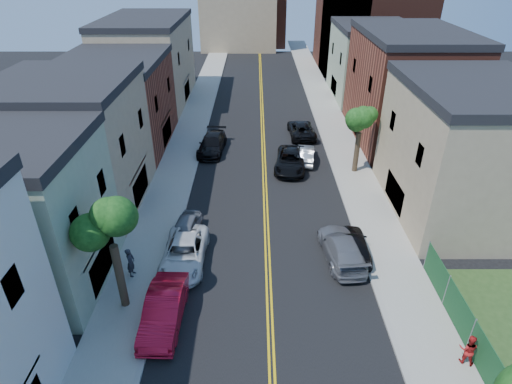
{
  "coord_description": "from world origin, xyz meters",
  "views": [
    {
      "loc": [
        -0.75,
        -2.89,
        17.04
      ],
      "look_at": [
        -0.74,
        23.04,
        2.0
      ],
      "focal_mm": 29.53,
      "sensor_mm": 36.0,
      "label": 1
    }
  ],
  "objects_px": {
    "white_pickup": "(184,253)",
    "pedestrian_right": "(468,349)",
    "black_car_left": "(212,144)",
    "black_car_right": "(354,244)",
    "grey_car_right": "(342,248)",
    "pedestrian_left": "(131,262)",
    "black_suv_lane": "(291,160)",
    "red_sedan": "(164,310)",
    "silver_car_right": "(305,155)",
    "dark_car_right_far": "(301,129)",
    "grey_car_left": "(185,230)"
  },
  "relations": [
    {
      "from": "dark_car_right_far",
      "to": "pedestrian_left",
      "type": "bearing_deg",
      "value": 57.81
    },
    {
      "from": "red_sedan",
      "to": "white_pickup",
      "type": "height_order",
      "value": "red_sedan"
    },
    {
      "from": "grey_car_right",
      "to": "silver_car_right",
      "type": "relative_size",
      "value": 1.29
    },
    {
      "from": "red_sedan",
      "to": "grey_car_right",
      "type": "xyz_separation_m",
      "value": [
        10.14,
        5.26,
        -0.06
      ]
    },
    {
      "from": "black_car_left",
      "to": "dark_car_right_far",
      "type": "xyz_separation_m",
      "value": [
        8.94,
        3.87,
        -0.06
      ]
    },
    {
      "from": "grey_car_right",
      "to": "dark_car_right_far",
      "type": "xyz_separation_m",
      "value": [
        -0.64,
        20.06,
        -0.04
      ]
    },
    {
      "from": "grey_car_left",
      "to": "pedestrian_right",
      "type": "distance_m",
      "value": 17.62
    },
    {
      "from": "black_car_right",
      "to": "black_suv_lane",
      "type": "distance_m",
      "value": 12.52
    },
    {
      "from": "grey_car_right",
      "to": "black_suv_lane",
      "type": "height_order",
      "value": "grey_car_right"
    },
    {
      "from": "black_car_left",
      "to": "black_car_right",
      "type": "bearing_deg",
      "value": -51.29
    },
    {
      "from": "pedestrian_left",
      "to": "pedestrian_right",
      "type": "xyz_separation_m",
      "value": [
        17.17,
        -6.11,
        -0.11
      ]
    },
    {
      "from": "white_pickup",
      "to": "black_car_right",
      "type": "distance_m",
      "value": 10.71
    },
    {
      "from": "white_pickup",
      "to": "pedestrian_left",
      "type": "distance_m",
      "value": 3.22
    },
    {
      "from": "silver_car_right",
      "to": "pedestrian_right",
      "type": "xyz_separation_m",
      "value": [
        5.27,
        -21.84,
        0.29
      ]
    },
    {
      "from": "silver_car_right",
      "to": "dark_car_right_far",
      "type": "xyz_separation_m",
      "value": [
        0.2,
        6.08,
        0.05
      ]
    },
    {
      "from": "black_car_right",
      "to": "silver_car_right",
      "type": "distance_m",
      "value": 13.65
    },
    {
      "from": "red_sedan",
      "to": "grey_car_left",
      "type": "distance_m",
      "value": 7.3
    },
    {
      "from": "black_car_left",
      "to": "silver_car_right",
      "type": "relative_size",
      "value": 1.31
    },
    {
      "from": "silver_car_right",
      "to": "pedestrian_right",
      "type": "height_order",
      "value": "pedestrian_right"
    },
    {
      "from": "black_suv_lane",
      "to": "black_car_left",
      "type": "bearing_deg",
      "value": 161.12
    },
    {
      "from": "white_pickup",
      "to": "dark_car_right_far",
      "type": "xyz_separation_m",
      "value": [
        9.17,
        20.52,
        -0.02
      ]
    },
    {
      "from": "red_sedan",
      "to": "white_pickup",
      "type": "distance_m",
      "value": 4.8
    },
    {
      "from": "grey_car_right",
      "to": "pedestrian_left",
      "type": "relative_size",
      "value": 2.89
    },
    {
      "from": "black_car_right",
      "to": "black_suv_lane",
      "type": "height_order",
      "value": "black_suv_lane"
    },
    {
      "from": "black_car_right",
      "to": "pedestrian_right",
      "type": "xyz_separation_m",
      "value": [
        3.57,
        -8.3,
        0.24
      ]
    },
    {
      "from": "grey_car_left",
      "to": "silver_car_right",
      "type": "xyz_separation_m",
      "value": [
        9.3,
        11.93,
        -0.02
      ]
    },
    {
      "from": "black_car_left",
      "to": "black_car_right",
      "type": "xyz_separation_m",
      "value": [
        10.44,
        -15.76,
        -0.06
      ]
    },
    {
      "from": "red_sedan",
      "to": "white_pickup",
      "type": "bearing_deg",
      "value": 87.33
    },
    {
      "from": "black_suv_lane",
      "to": "black_car_right",
      "type": "bearing_deg",
      "value": -67.69
    },
    {
      "from": "white_pickup",
      "to": "black_car_left",
      "type": "relative_size",
      "value": 1.0
    },
    {
      "from": "white_pickup",
      "to": "grey_car_right",
      "type": "xyz_separation_m",
      "value": [
        9.8,
        0.47,
        0.02
      ]
    },
    {
      "from": "red_sedan",
      "to": "pedestrian_right",
      "type": "xyz_separation_m",
      "value": [
        14.57,
        -2.61,
        0.13
      ]
    },
    {
      "from": "silver_car_right",
      "to": "dark_car_right_far",
      "type": "relative_size",
      "value": 0.78
    },
    {
      "from": "black_car_left",
      "to": "silver_car_right",
      "type": "distance_m",
      "value": 9.02
    },
    {
      "from": "grey_car_left",
      "to": "silver_car_right",
      "type": "height_order",
      "value": "grey_car_left"
    },
    {
      "from": "white_pickup",
      "to": "pedestrian_right",
      "type": "bearing_deg",
      "value": -26.67
    },
    {
      "from": "silver_car_right",
      "to": "grey_car_right",
      "type": "bearing_deg",
      "value": 100.94
    },
    {
      "from": "white_pickup",
      "to": "grey_car_left",
      "type": "height_order",
      "value": "white_pickup"
    },
    {
      "from": "dark_car_right_far",
      "to": "pedestrian_right",
      "type": "height_order",
      "value": "pedestrian_right"
    },
    {
      "from": "black_car_right",
      "to": "red_sedan",
      "type": "bearing_deg",
      "value": 28.57
    },
    {
      "from": "black_car_left",
      "to": "silver_car_right",
      "type": "xyz_separation_m",
      "value": [
        8.74,
        -2.21,
        -0.11
      ]
    },
    {
      "from": "black_suv_lane",
      "to": "pedestrian_right",
      "type": "height_order",
      "value": "pedestrian_right"
    },
    {
      "from": "red_sedan",
      "to": "pedestrian_right",
      "type": "relative_size",
      "value": 3.1
    },
    {
      "from": "white_pickup",
      "to": "black_suv_lane",
      "type": "bearing_deg",
      "value": 60.8
    },
    {
      "from": "grey_car_right",
      "to": "pedestrian_right",
      "type": "distance_m",
      "value": 9.04
    },
    {
      "from": "red_sedan",
      "to": "pedestrian_left",
      "type": "height_order",
      "value": "pedestrian_left"
    },
    {
      "from": "white_pickup",
      "to": "black_suv_lane",
      "type": "relative_size",
      "value": 0.98
    },
    {
      "from": "black_car_left",
      "to": "black_suv_lane",
      "type": "xyz_separation_m",
      "value": [
        7.28,
        -3.64,
        -0.02
      ]
    },
    {
      "from": "black_car_right",
      "to": "pedestrian_left",
      "type": "relative_size",
      "value": 2.32
    },
    {
      "from": "red_sedan",
      "to": "black_car_right",
      "type": "height_order",
      "value": "red_sedan"
    }
  ]
}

